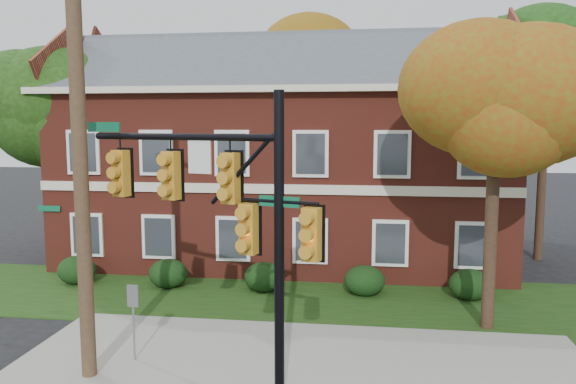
# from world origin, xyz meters

# --- Properties ---
(ground) EXTENTS (120.00, 120.00, 0.00)m
(ground) POSITION_xyz_m (0.00, 0.00, 0.00)
(ground) COLOR black
(ground) RESTS_ON ground
(sidewalk) EXTENTS (14.00, 5.00, 0.08)m
(sidewalk) POSITION_xyz_m (0.00, 1.00, 0.04)
(sidewalk) COLOR gray
(sidewalk) RESTS_ON ground
(grass_strip) EXTENTS (30.00, 6.00, 0.04)m
(grass_strip) POSITION_xyz_m (0.00, 6.00, 0.02)
(grass_strip) COLOR #193811
(grass_strip) RESTS_ON ground
(apartment_building) EXTENTS (18.80, 8.80, 9.74)m
(apartment_building) POSITION_xyz_m (-2.00, 11.95, 4.99)
(apartment_building) COLOR maroon
(apartment_building) RESTS_ON ground
(hedge_far_left) EXTENTS (1.40, 1.26, 1.05)m
(hedge_far_left) POSITION_xyz_m (-9.00, 6.70, 0.53)
(hedge_far_left) COLOR black
(hedge_far_left) RESTS_ON ground
(hedge_left) EXTENTS (1.40, 1.26, 1.05)m
(hedge_left) POSITION_xyz_m (-5.50, 6.70, 0.53)
(hedge_left) COLOR black
(hedge_left) RESTS_ON ground
(hedge_center) EXTENTS (1.40, 1.26, 1.05)m
(hedge_center) POSITION_xyz_m (-2.00, 6.70, 0.53)
(hedge_center) COLOR black
(hedge_center) RESTS_ON ground
(hedge_right) EXTENTS (1.40, 1.26, 1.05)m
(hedge_right) POSITION_xyz_m (1.50, 6.70, 0.53)
(hedge_right) COLOR black
(hedge_right) RESTS_ON ground
(hedge_far_right) EXTENTS (1.40, 1.26, 1.05)m
(hedge_far_right) POSITION_xyz_m (5.00, 6.70, 0.53)
(hedge_far_right) COLOR black
(hedge_far_right) RESTS_ON ground
(tree_near_right) EXTENTS (4.50, 4.25, 8.58)m
(tree_near_right) POSITION_xyz_m (5.22, 3.87, 6.67)
(tree_near_right) COLOR black
(tree_near_right) RESTS_ON ground
(tree_left_rear) EXTENTS (5.40, 5.10, 8.88)m
(tree_left_rear) POSITION_xyz_m (-11.73, 10.84, 6.68)
(tree_left_rear) COLOR black
(tree_left_rear) RESTS_ON ground
(tree_right_rear) EXTENTS (6.30, 5.95, 10.62)m
(tree_right_rear) POSITION_xyz_m (9.31, 12.81, 8.12)
(tree_right_rear) COLOR black
(tree_right_rear) RESTS_ON ground
(tree_far_rear) EXTENTS (6.84, 6.46, 11.52)m
(tree_far_rear) POSITION_xyz_m (-0.66, 19.79, 8.84)
(tree_far_rear) COLOR black
(tree_far_rear) RESTS_ON ground
(traffic_signal) EXTENTS (5.61, 1.89, 6.51)m
(traffic_signal) POSITION_xyz_m (-1.36, -0.97, 4.04)
(traffic_signal) COLOR gray
(traffic_signal) RESTS_ON ground
(utility_pole) EXTENTS (1.47, 0.75, 10.05)m
(utility_pole) POSITION_xyz_m (-4.82, -0.53, 5.10)
(utility_pole) COLOR #463020
(utility_pole) RESTS_ON ground
(sign_post) EXTENTS (0.29, 0.06, 1.97)m
(sign_post) POSITION_xyz_m (-4.12, 0.42, 1.34)
(sign_post) COLOR slate
(sign_post) RESTS_ON ground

